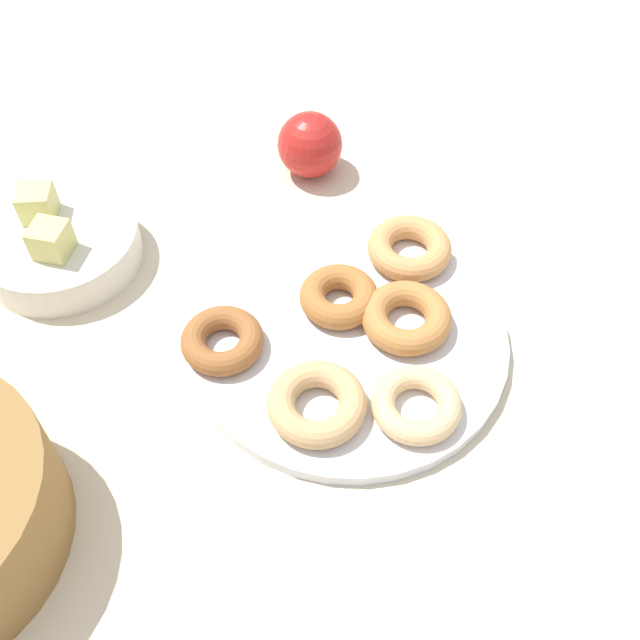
{
  "coord_description": "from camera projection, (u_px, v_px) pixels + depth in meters",
  "views": [
    {
      "loc": [
        -0.43,
        0.14,
        0.6
      ],
      "look_at": [
        0.0,
        0.03,
        0.04
      ],
      "focal_mm": 40.66,
      "sensor_mm": 36.0,
      "label": 1
    }
  ],
  "objects": [
    {
      "name": "apple",
      "position": [
        310.0,
        145.0,
        0.89
      ],
      "size": [
        0.08,
        0.08,
        0.08
      ],
      "primitive_type": "sphere",
      "color": "red",
      "rests_on": "ground_plane"
    },
    {
      "name": "melon_chunk_left",
      "position": [
        51.0,
        240.0,
        0.76
      ],
      "size": [
        0.05,
        0.05,
        0.04
      ],
      "primitive_type": "cube",
      "rotation": [
        0.0,
        0.0,
        -0.47
      ],
      "color": "#DBD67A",
      "rests_on": "fruit_bowl"
    },
    {
      "name": "donut_5",
      "position": [
        222.0,
        340.0,
        0.72
      ],
      "size": [
        0.09,
        0.09,
        0.02
      ],
      "primitive_type": "torus",
      "rotation": [
        0.0,
        0.0,
        3.08
      ],
      "color": "#995B2D",
      "rests_on": "donut_plate"
    },
    {
      "name": "donut_1",
      "position": [
        317.0,
        404.0,
        0.67
      ],
      "size": [
        0.13,
        0.13,
        0.03
      ],
      "primitive_type": "torus",
      "rotation": [
        0.0,
        0.0,
        5.74
      ],
      "color": "tan",
      "rests_on": "donut_plate"
    },
    {
      "name": "donut_4",
      "position": [
        416.0,
        405.0,
        0.67
      ],
      "size": [
        0.12,
        0.12,
        0.02
      ],
      "primitive_type": "torus",
      "rotation": [
        0.0,
        0.0,
        2.14
      ],
      "color": "#EABC84",
      "rests_on": "donut_plate"
    },
    {
      "name": "fruit_bowl",
      "position": [
        61.0,
        246.0,
        0.8
      ],
      "size": [
        0.18,
        0.18,
        0.04
      ],
      "primitive_type": "cylinder",
      "color": "silver",
      "rests_on": "ground_plane"
    },
    {
      "name": "donut_plate",
      "position": [
        348.0,
        337.0,
        0.74
      ],
      "size": [
        0.33,
        0.33,
        0.01
      ],
      "primitive_type": "cylinder",
      "color": "silver",
      "rests_on": "ground_plane"
    },
    {
      "name": "melon_chunk_right",
      "position": [
        37.0,
        203.0,
        0.79
      ],
      "size": [
        0.04,
        0.04,
        0.04
      ],
      "primitive_type": "cube",
      "rotation": [
        0.0,
        0.0,
        -0.18
      ],
      "color": "#DBD67A",
      "rests_on": "fruit_bowl"
    },
    {
      "name": "donut_3",
      "position": [
        409.0,
        248.0,
        0.79
      ],
      "size": [
        0.11,
        0.11,
        0.03
      ],
      "primitive_type": "torus",
      "rotation": [
        0.0,
        0.0,
        5.0
      ],
      "color": "tan",
      "rests_on": "donut_plate"
    },
    {
      "name": "donut_2",
      "position": [
        406.0,
        318.0,
        0.73
      ],
      "size": [
        0.12,
        0.12,
        0.03
      ],
      "primitive_type": "torus",
      "rotation": [
        0.0,
        0.0,
        2.06
      ],
      "color": "#BC7A3D",
      "rests_on": "donut_plate"
    },
    {
      "name": "donut_0",
      "position": [
        334.0,
        297.0,
        0.75
      ],
      "size": [
        0.11,
        0.11,
        0.03
      ],
      "primitive_type": "torus",
      "rotation": [
        0.0,
        0.0,
        5.84
      ],
      "color": "#AD6B33",
      "rests_on": "donut_plate"
    },
    {
      "name": "ground_plane",
      "position": [
        348.0,
        341.0,
        0.75
      ],
      "size": [
        2.4,
        2.4,
        0.0
      ],
      "primitive_type": "plane",
      "color": "beige"
    }
  ]
}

